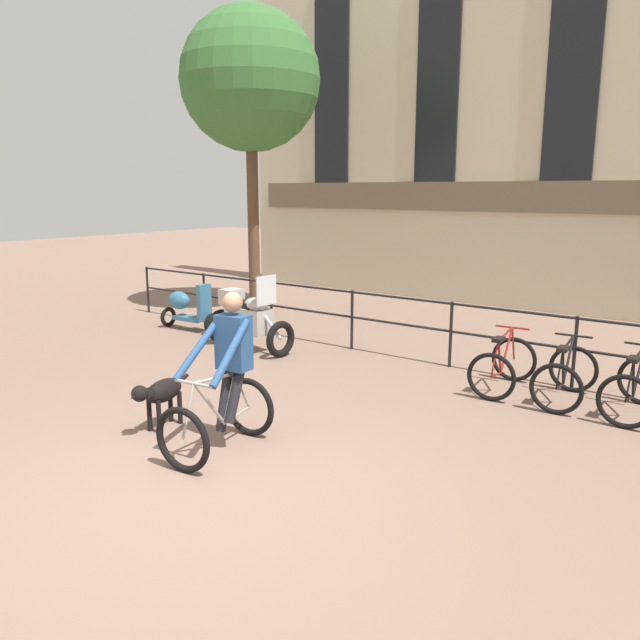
% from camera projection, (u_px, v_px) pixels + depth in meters
% --- Properties ---
extents(ground_plane, '(60.00, 60.00, 0.00)m').
position_uv_depth(ground_plane, '(206.00, 490.00, 5.84)').
color(ground_plane, '#846656').
extents(canal_railing, '(15.05, 0.05, 1.05)m').
position_uv_depth(canal_railing, '(451.00, 323.00, 9.76)').
color(canal_railing, black).
rests_on(canal_railing, ground_plane).
extents(building_facade, '(18.00, 0.72, 9.86)m').
position_uv_depth(building_facade, '(577.00, 88.00, 13.43)').
color(building_facade, beige).
rests_on(building_facade, ground_plane).
extents(cyclist_with_bike, '(0.82, 1.24, 1.70)m').
position_uv_depth(cyclist_with_bike, '(225.00, 381.00, 6.65)').
color(cyclist_with_bike, black).
rests_on(cyclist_with_bike, ground_plane).
extents(dog, '(0.30, 0.94, 0.62)m').
position_uv_depth(dog, '(160.00, 393.00, 7.25)').
color(dog, black).
rests_on(dog, ground_plane).
extents(parked_motorcycle, '(1.72, 0.75, 1.35)m').
position_uv_depth(parked_motorcycle, '(248.00, 318.00, 10.89)').
color(parked_motorcycle, black).
rests_on(parked_motorcycle, ground_plane).
extents(parked_bicycle_near_lamp, '(0.74, 1.15, 0.86)m').
position_uv_depth(parked_bicycle_near_lamp, '(503.00, 366.00, 8.67)').
color(parked_bicycle_near_lamp, black).
rests_on(parked_bicycle_near_lamp, ground_plane).
extents(parked_bicycle_mid_left, '(0.74, 1.16, 0.86)m').
position_uv_depth(parked_bicycle_mid_left, '(565.00, 376.00, 8.18)').
color(parked_bicycle_mid_left, black).
rests_on(parked_bicycle_mid_left, ground_plane).
extents(parked_bicycle_mid_right, '(0.67, 1.12, 0.86)m').
position_uv_depth(parked_bicycle_mid_right, '(635.00, 388.00, 7.68)').
color(parked_bicycle_mid_right, black).
rests_on(parked_bicycle_mid_right, ground_plane).
extents(parked_scooter, '(1.30, 0.48, 0.96)m').
position_uv_depth(parked_scooter, '(187.00, 307.00, 12.44)').
color(parked_scooter, black).
rests_on(parked_scooter, ground_plane).
extents(tree_canalside_left, '(3.09, 3.09, 6.67)m').
position_uv_depth(tree_canalside_left, '(250.00, 81.00, 13.66)').
color(tree_canalside_left, brown).
rests_on(tree_canalside_left, ground_plane).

